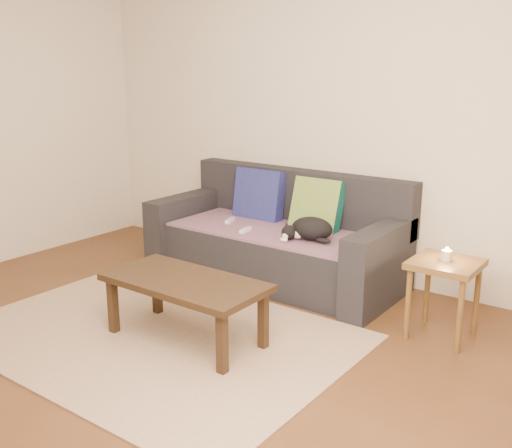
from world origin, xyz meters
name	(u,v)px	position (x,y,z in m)	size (l,w,h in m)	color
ground	(139,344)	(0.00, 0.00, 0.00)	(4.50, 4.50, 0.00)	brown
back_wall	(307,118)	(0.00, 2.00, 1.30)	(4.50, 0.04, 2.60)	beige
sofa	(278,242)	(0.00, 1.57, 0.31)	(2.10, 0.94, 0.87)	#232328
throw_blanket	(271,230)	(0.00, 1.48, 0.43)	(1.66, 0.74, 0.02)	#3C2749
cushion_navy	(259,196)	(-0.32, 1.74, 0.63)	(0.46, 0.12, 0.46)	#131854
cushion_green	(317,205)	(0.27, 1.74, 0.63)	(0.43, 0.11, 0.43)	#0C5148
cat	(310,229)	(0.41, 1.40, 0.52)	(0.40, 0.33, 0.17)	black
wii_remote_a	(230,221)	(-0.41, 1.45, 0.46)	(0.15, 0.04, 0.03)	white
wii_remote_b	(245,230)	(-0.12, 1.28, 0.46)	(0.15, 0.04, 0.03)	white
side_table	(445,274)	(1.51, 1.26, 0.43)	(0.42, 0.42, 0.52)	brown
candle	(447,255)	(1.51, 1.26, 0.56)	(0.06, 0.06, 0.09)	beige
rug	(156,335)	(0.00, 0.15, 0.01)	(2.50, 1.80, 0.01)	tan
coffee_table	(185,287)	(0.21, 0.22, 0.37)	(1.06, 0.53, 0.42)	#302112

